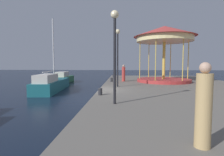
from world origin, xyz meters
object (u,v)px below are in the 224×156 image
sailboat_teal (51,84)px  carousel (164,40)px  motorboat_green (62,79)px  person_near_carousel (204,108)px  lamp_post_mid_promenade (118,48)px  bollard_north (100,92)px  person_far_corner (124,74)px  bollard_south (114,76)px  bollard_center (112,80)px  lamp_post_near_edge (115,40)px

sailboat_teal → carousel: bearing=8.0°
motorboat_green → person_near_carousel: bearing=-63.5°
lamp_post_mid_promenade → bollard_north: lamp_post_mid_promenade is taller
lamp_post_mid_promenade → person_far_corner: lamp_post_mid_promenade is taller
carousel → person_far_corner: bearing=176.6°
sailboat_teal → person_near_carousel: size_ratio=3.90×
bollard_south → bollard_center: size_ratio=1.00×
sailboat_teal → bollard_center: bearing=12.3°
carousel → bollard_south: 8.66m
motorboat_green → lamp_post_mid_promenade: bearing=-51.6°
carousel → bollard_center: 6.53m
carousel → lamp_post_mid_promenade: size_ratio=1.36×
bollard_south → person_near_carousel: (2.89, -19.91, 0.67)m
person_far_corner → person_near_carousel: (1.61, -14.52, 0.07)m
lamp_post_mid_promenade → bollard_north: size_ratio=11.13×
bollard_south → bollard_north: 13.58m
sailboat_teal → lamp_post_mid_promenade: size_ratio=1.63×
bollard_center → bollard_south: bearing=90.7°
motorboat_green → bollard_center: (7.15, -5.99, 0.43)m
lamp_post_near_edge → person_near_carousel: (2.09, -4.13, -1.98)m
lamp_post_near_edge → bollard_north: (-0.93, 2.20, -2.65)m
motorboat_green → person_far_corner: (8.35, -5.47, 1.03)m
sailboat_teal → person_near_carousel: sailboat_teal is taller
sailboat_teal → bollard_center: sailboat_teal is taller
motorboat_green → bollard_south: 7.09m
lamp_post_near_edge → person_far_corner: 10.61m
person_far_corner → lamp_post_mid_promenade: bearing=-96.4°
motorboat_green → bollard_north: (6.94, -13.66, 0.43)m
motorboat_green → person_far_corner: 10.03m
sailboat_teal → carousel: 11.81m
bollard_south → sailboat_teal: bearing=-128.2°
bollard_north → motorboat_green: bearing=116.9°
bollard_south → bollard_center: bearing=-89.3°
motorboat_green → bollard_north: motorboat_green is taller
bollard_north → bollard_center: same height
bollard_north → lamp_post_mid_promenade: bearing=76.4°
carousel → bollard_south: carousel is taller
motorboat_green → carousel: 14.29m
person_far_corner → motorboat_green: bearing=146.8°
person_far_corner → sailboat_teal: bearing=-165.7°
carousel → person_far_corner: carousel is taller
motorboat_green → sailboat_teal: bearing=-78.7°
motorboat_green → person_far_corner: bearing=-33.2°
motorboat_green → person_near_carousel: (9.96, -19.99, 1.10)m
lamp_post_mid_promenade → bollard_south: (-0.78, 9.83, -2.83)m
lamp_post_mid_promenade → person_near_carousel: bearing=-78.2°
sailboat_teal → bollard_center: 5.84m
bollard_south → person_far_corner: size_ratio=0.23×
bollard_center → person_far_corner: bearing=23.5°
person_far_corner → bollard_center: bearing=-156.5°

